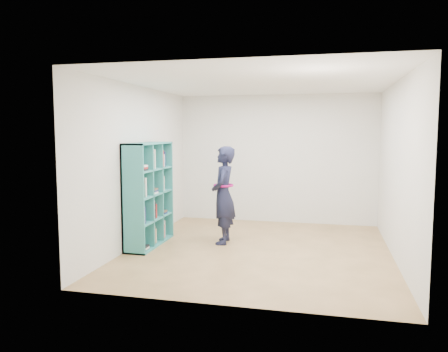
# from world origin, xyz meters

# --- Properties ---
(floor) EXTENTS (4.50, 4.50, 0.00)m
(floor) POSITION_xyz_m (0.00, 0.00, 0.00)
(floor) COLOR olive
(floor) RESTS_ON ground
(ceiling) EXTENTS (4.50, 4.50, 0.00)m
(ceiling) POSITION_xyz_m (0.00, 0.00, 2.60)
(ceiling) COLOR white
(ceiling) RESTS_ON wall_back
(wall_left) EXTENTS (0.02, 4.50, 2.60)m
(wall_left) POSITION_xyz_m (-2.00, 0.00, 1.30)
(wall_left) COLOR silver
(wall_left) RESTS_ON floor
(wall_right) EXTENTS (0.02, 4.50, 2.60)m
(wall_right) POSITION_xyz_m (2.00, 0.00, 1.30)
(wall_right) COLOR silver
(wall_right) RESTS_ON floor
(wall_back) EXTENTS (4.00, 0.02, 2.60)m
(wall_back) POSITION_xyz_m (0.00, 2.25, 1.30)
(wall_back) COLOR silver
(wall_back) RESTS_ON floor
(wall_front) EXTENTS (4.00, 0.02, 2.60)m
(wall_front) POSITION_xyz_m (0.00, -2.25, 1.30)
(wall_front) COLOR silver
(wall_front) RESTS_ON floor
(bookshelf) EXTENTS (0.37, 1.26, 1.68)m
(bookshelf) POSITION_xyz_m (-1.83, -0.08, 0.82)
(bookshelf) COLOR teal
(bookshelf) RESTS_ON floor
(person) EXTENTS (0.45, 0.63, 1.62)m
(person) POSITION_xyz_m (-0.65, 0.32, 0.81)
(person) COLOR black
(person) RESTS_ON floor
(smartphone) EXTENTS (0.03, 0.09, 0.13)m
(smartphone) POSITION_xyz_m (-0.81, 0.40, 0.92)
(smartphone) COLOR silver
(smartphone) RESTS_ON person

